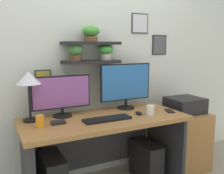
{
  "coord_description": "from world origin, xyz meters",
  "views": [
    {
      "loc": [
        -0.97,
        -2.08,
        1.41
      ],
      "look_at": [
        0.1,
        0.05,
        1.02
      ],
      "focal_mm": 40.68,
      "sensor_mm": 36.0,
      "label": 1
    }
  ],
  "objects_px": {
    "drawer_cabinet": "(183,140)",
    "printer": "(185,105)",
    "monitor_left": "(62,95)",
    "coffee_mug": "(150,110)",
    "pen_cup": "(40,121)",
    "cell_phone": "(170,111)",
    "desk": "(103,137)",
    "computer_mouse": "(139,113)",
    "desk_lamp": "(29,81)",
    "computer_tower_right": "(146,161)",
    "scissors_tray": "(58,122)",
    "keyboard": "(107,119)",
    "monitor_right": "(126,84)"
  },
  "relations": [
    {
      "from": "monitor_left",
      "to": "pen_cup",
      "type": "bearing_deg",
      "value": -136.41
    },
    {
      "from": "computer_mouse",
      "to": "computer_tower_right",
      "type": "distance_m",
      "value": 0.59
    },
    {
      "from": "printer",
      "to": "drawer_cabinet",
      "type": "bearing_deg",
      "value": -90.0
    },
    {
      "from": "cell_phone",
      "to": "monitor_right",
      "type": "bearing_deg",
      "value": 157.36
    },
    {
      "from": "monitor_left",
      "to": "drawer_cabinet",
      "type": "relative_size",
      "value": 0.85
    },
    {
      "from": "desk",
      "to": "drawer_cabinet",
      "type": "xyz_separation_m",
      "value": [
        1.03,
        0.01,
        -0.21
      ]
    },
    {
      "from": "cell_phone",
      "to": "pen_cup",
      "type": "xyz_separation_m",
      "value": [
        -1.28,
        0.08,
        0.05
      ]
    },
    {
      "from": "computer_tower_right",
      "to": "coffee_mug",
      "type": "bearing_deg",
      "value": -112.01
    },
    {
      "from": "drawer_cabinet",
      "to": "keyboard",
      "type": "bearing_deg",
      "value": -171.91
    },
    {
      "from": "computer_mouse",
      "to": "computer_tower_right",
      "type": "height_order",
      "value": "computer_mouse"
    },
    {
      "from": "keyboard",
      "to": "monitor_right",
      "type": "bearing_deg",
      "value": 40.0
    },
    {
      "from": "cell_phone",
      "to": "scissors_tray",
      "type": "bearing_deg",
      "value": -164.11
    },
    {
      "from": "monitor_right",
      "to": "scissors_tray",
      "type": "height_order",
      "value": "monitor_right"
    },
    {
      "from": "desk_lamp",
      "to": "coffee_mug",
      "type": "height_order",
      "value": "desk_lamp"
    },
    {
      "from": "pen_cup",
      "to": "scissors_tray",
      "type": "distance_m",
      "value": 0.16
    },
    {
      "from": "printer",
      "to": "pen_cup",
      "type": "bearing_deg",
      "value": -177.1
    },
    {
      "from": "monitor_left",
      "to": "coffee_mug",
      "type": "xyz_separation_m",
      "value": [
        0.79,
        -0.32,
        -0.16
      ]
    },
    {
      "from": "scissors_tray",
      "to": "computer_tower_right",
      "type": "height_order",
      "value": "scissors_tray"
    },
    {
      "from": "desk",
      "to": "coffee_mug",
      "type": "distance_m",
      "value": 0.53
    },
    {
      "from": "computer_mouse",
      "to": "drawer_cabinet",
      "type": "relative_size",
      "value": 0.14
    },
    {
      "from": "computer_tower_right",
      "to": "desk_lamp",
      "type": "bearing_deg",
      "value": 172.1
    },
    {
      "from": "monitor_right",
      "to": "desk_lamp",
      "type": "relative_size",
      "value": 1.3
    },
    {
      "from": "monitor_right",
      "to": "printer",
      "type": "height_order",
      "value": "monitor_right"
    },
    {
      "from": "pen_cup",
      "to": "computer_tower_right",
      "type": "bearing_deg",
      "value": 2.52
    },
    {
      "from": "coffee_mug",
      "to": "desk",
      "type": "bearing_deg",
      "value": 160.37
    },
    {
      "from": "desk",
      "to": "desk_lamp",
      "type": "distance_m",
      "value": 0.87
    },
    {
      "from": "cell_phone",
      "to": "scissors_tray",
      "type": "distance_m",
      "value": 1.13
    },
    {
      "from": "pen_cup",
      "to": "scissors_tray",
      "type": "relative_size",
      "value": 0.83
    },
    {
      "from": "desk_lamp",
      "to": "cell_phone",
      "type": "distance_m",
      "value": 1.4
    },
    {
      "from": "desk_lamp",
      "to": "scissors_tray",
      "type": "relative_size",
      "value": 3.7
    },
    {
      "from": "pen_cup",
      "to": "printer",
      "type": "relative_size",
      "value": 0.26
    },
    {
      "from": "coffee_mug",
      "to": "computer_tower_right",
      "type": "height_order",
      "value": "coffee_mug"
    },
    {
      "from": "monitor_left",
      "to": "keyboard",
      "type": "relative_size",
      "value": 1.27
    },
    {
      "from": "pen_cup",
      "to": "keyboard",
      "type": "bearing_deg",
      "value": -6.6
    },
    {
      "from": "pen_cup",
      "to": "printer",
      "type": "bearing_deg",
      "value": 2.9
    },
    {
      "from": "cell_phone",
      "to": "coffee_mug",
      "type": "xyz_separation_m",
      "value": [
        -0.24,
        -0.0,
        0.04
      ]
    },
    {
      "from": "monitor_right",
      "to": "coffee_mug",
      "type": "xyz_separation_m",
      "value": [
        0.09,
        -0.32,
        -0.22
      ]
    },
    {
      "from": "keyboard",
      "to": "pen_cup",
      "type": "bearing_deg",
      "value": 173.4
    },
    {
      "from": "computer_mouse",
      "to": "computer_tower_right",
      "type": "relative_size",
      "value": 0.22
    },
    {
      "from": "computer_mouse",
      "to": "desk_lamp",
      "type": "bearing_deg",
      "value": 165.88
    },
    {
      "from": "drawer_cabinet",
      "to": "computer_tower_right",
      "type": "height_order",
      "value": "drawer_cabinet"
    },
    {
      "from": "computer_mouse",
      "to": "scissors_tray",
      "type": "bearing_deg",
      "value": 175.55
    },
    {
      "from": "drawer_cabinet",
      "to": "printer",
      "type": "xyz_separation_m",
      "value": [
        0.0,
        0.0,
        0.41
      ]
    },
    {
      "from": "desk",
      "to": "printer",
      "type": "distance_m",
      "value": 1.06
    },
    {
      "from": "monitor_left",
      "to": "coffee_mug",
      "type": "height_order",
      "value": "monitor_left"
    },
    {
      "from": "cell_phone",
      "to": "printer",
      "type": "xyz_separation_m",
      "value": [
        0.35,
        0.16,
        -0.01
      ]
    },
    {
      "from": "desk_lamp",
      "to": "computer_tower_right",
      "type": "xyz_separation_m",
      "value": [
        1.13,
        -0.16,
        -0.91
      ]
    },
    {
      "from": "coffee_mug",
      "to": "monitor_right",
      "type": "bearing_deg",
      "value": 106.39
    },
    {
      "from": "desk_lamp",
      "to": "scissors_tray",
      "type": "height_order",
      "value": "desk_lamp"
    },
    {
      "from": "computer_mouse",
      "to": "computer_tower_right",
      "type": "bearing_deg",
      "value": 29.26
    }
  ]
}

